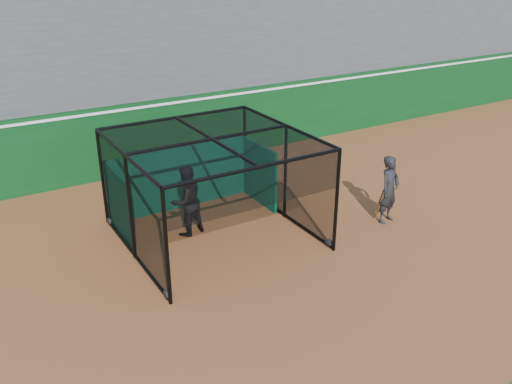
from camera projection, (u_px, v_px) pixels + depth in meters
ground at (297, 274)px, 13.12m from camera, size 120.00×120.00×0.00m
outfield_wall at (161, 132)px, 19.27m from camera, size 50.00×0.50×2.50m
grandstand at (118, 28)px, 20.95m from camera, size 50.00×7.85×8.95m
batting_cage at (213, 189)px, 14.35m from camera, size 4.67×4.72×2.79m
batter at (186, 201)px, 14.64m from camera, size 1.10×0.94×1.97m
on_deck_player at (389, 190)px, 15.33m from camera, size 0.82×0.64×1.98m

